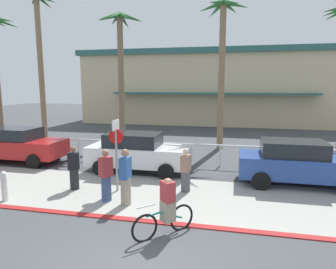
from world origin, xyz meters
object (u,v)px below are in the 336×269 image
palm_tree_3 (222,44)px  car_blue_2 (298,163)px  stop_sign_bike_lane (116,145)px  car_white_1 (138,152)px  cyclist_teal_0 (166,208)px  car_red_0 (18,145)px  pedestrian_2 (126,179)px  pedestrian_3 (106,177)px  pedestrian_1 (186,172)px  palm_tree_1 (39,34)px  bollard_0 (4,186)px  palm_tree_2 (120,47)px  pedestrian_0 (74,170)px

palm_tree_3 → car_blue_2: palm_tree_3 is taller
stop_sign_bike_lane → car_white_1: 2.70m
stop_sign_bike_lane → cyclist_teal_0: size_ratio=1.71×
car_red_0 → cyclist_teal_0: 10.35m
stop_sign_bike_lane → car_blue_2: size_ratio=0.58×
pedestrian_2 → pedestrian_3: (-0.73, 0.17, -0.04)m
cyclist_teal_0 → pedestrian_1: pedestrian_1 is taller
palm_tree_1 → bollard_0: bearing=-61.7°
palm_tree_2 → pedestrian_3: palm_tree_2 is taller
bollard_0 → palm_tree_2: 11.53m
palm_tree_3 → pedestrian_0: size_ratio=5.27×
cyclist_teal_0 → pedestrian_3: 2.99m
cyclist_teal_0 → pedestrian_0: (-3.99, 2.54, 0.04)m
car_red_0 → pedestrian_0: size_ratio=2.75×
car_blue_2 → palm_tree_3: bearing=117.6°
stop_sign_bike_lane → pedestrian_2: (0.75, -1.12, -0.83)m
palm_tree_2 → cyclist_teal_0: bearing=-63.9°
bollard_0 → pedestrian_0: size_ratio=0.62×
cyclist_teal_0 → pedestrian_1: 3.19m
pedestrian_0 → pedestrian_2: size_ratio=0.89×
stop_sign_bike_lane → car_red_0: bearing=155.5°
pedestrian_0 → car_red_0: bearing=147.2°
palm_tree_1 → palm_tree_2: palm_tree_1 is taller
palm_tree_3 → pedestrian_1: size_ratio=5.36×
palm_tree_3 → pedestrian_3: size_ratio=4.90×
palm_tree_1 → car_blue_2: size_ratio=2.19×
pedestrian_3 → palm_tree_2: bearing=108.0°
bollard_0 → palm_tree_2: palm_tree_2 is taller
bollard_0 → pedestrian_0: bearing=42.5°
palm_tree_2 → pedestrian_2: (3.79, -9.56, -5.18)m
stop_sign_bike_lane → palm_tree_2: bearing=109.8°
car_red_0 → palm_tree_2: bearing=59.8°
stop_sign_bike_lane → palm_tree_2: size_ratio=0.32×
stop_sign_bike_lane → palm_tree_1: bearing=135.5°
pedestrian_1 → pedestrian_0: bearing=-170.7°
pedestrian_1 → pedestrian_2: (-1.64, -1.59, 0.12)m
palm_tree_3 → pedestrian_0: palm_tree_3 is taller
palm_tree_3 → pedestrian_3: bearing=-108.7°
stop_sign_bike_lane → pedestrian_2: size_ratio=1.42×
car_blue_2 → cyclist_teal_0: 6.26m
car_blue_2 → car_white_1: bearing=176.1°
palm_tree_2 → palm_tree_3: bearing=-1.2°
pedestrian_2 → cyclist_teal_0: bearing=-43.6°
palm_tree_3 → bollard_0: bearing=-122.5°
bollard_0 → pedestrian_1: 6.00m
car_red_0 → car_blue_2: 12.67m
palm_tree_3 → car_red_0: 12.04m
cyclist_teal_0 → pedestrian_2: size_ratio=0.83×
pedestrian_2 → pedestrian_3: 0.75m
stop_sign_bike_lane → car_red_0: size_ratio=0.58×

